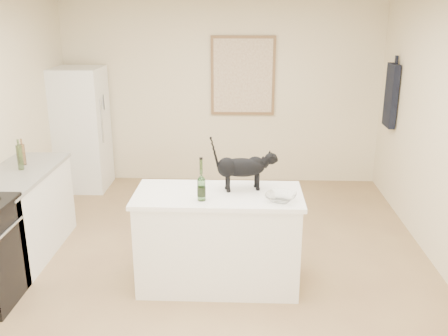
# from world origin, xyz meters

# --- Properties ---
(floor) EXTENTS (5.50, 5.50, 0.00)m
(floor) POSITION_xyz_m (0.00, 0.00, 0.00)
(floor) COLOR #A18355
(floor) RESTS_ON ground
(wall_back) EXTENTS (4.50, 0.00, 4.50)m
(wall_back) POSITION_xyz_m (0.00, 2.75, 1.30)
(wall_back) COLOR beige
(wall_back) RESTS_ON ground
(wall_front) EXTENTS (4.50, 0.00, 4.50)m
(wall_front) POSITION_xyz_m (0.00, -2.75, 1.30)
(wall_front) COLOR beige
(wall_front) RESTS_ON ground
(island_base) EXTENTS (1.44, 0.67, 0.86)m
(island_base) POSITION_xyz_m (0.10, -0.20, 0.43)
(island_base) COLOR white
(island_base) RESTS_ON floor
(island_top) EXTENTS (1.50, 0.70, 0.04)m
(island_top) POSITION_xyz_m (0.10, -0.20, 0.88)
(island_top) COLOR white
(island_top) RESTS_ON island_base
(left_cabinets) EXTENTS (0.60, 1.40, 0.86)m
(left_cabinets) POSITION_xyz_m (-1.95, 0.30, 0.43)
(left_cabinets) COLOR white
(left_cabinets) RESTS_ON floor
(left_countertop) EXTENTS (0.62, 1.44, 0.04)m
(left_countertop) POSITION_xyz_m (-1.95, 0.30, 0.88)
(left_countertop) COLOR gray
(left_countertop) RESTS_ON left_cabinets
(fridge) EXTENTS (0.68, 0.68, 1.70)m
(fridge) POSITION_xyz_m (-1.95, 2.35, 0.85)
(fridge) COLOR white
(fridge) RESTS_ON floor
(artwork_frame) EXTENTS (0.90, 0.03, 1.10)m
(artwork_frame) POSITION_xyz_m (0.30, 2.72, 1.55)
(artwork_frame) COLOR brown
(artwork_frame) RESTS_ON wall_back
(artwork_canvas) EXTENTS (0.82, 0.00, 1.02)m
(artwork_canvas) POSITION_xyz_m (0.30, 2.70, 1.55)
(artwork_canvas) COLOR beige
(artwork_canvas) RESTS_ON wall_back
(hanging_garment) EXTENTS (0.08, 0.34, 0.80)m
(hanging_garment) POSITION_xyz_m (2.19, 2.05, 1.40)
(hanging_garment) COLOR black
(hanging_garment) RESTS_ON wall_right
(black_cat) EXTENTS (0.56, 0.27, 0.38)m
(black_cat) POSITION_xyz_m (0.31, -0.10, 1.09)
(black_cat) COLOR black
(black_cat) RESTS_ON island_top
(wine_bottle) EXTENTS (0.08, 0.08, 0.33)m
(wine_bottle) POSITION_xyz_m (-0.03, -0.37, 1.07)
(wine_bottle) COLOR #285C25
(wine_bottle) RESTS_ON island_top
(glass_bowl) EXTENTS (0.33, 0.33, 0.06)m
(glass_bowl) POSITION_xyz_m (0.64, -0.36, 0.93)
(glass_bowl) COLOR white
(glass_bowl) RESTS_ON island_top
(fridge_paper) EXTENTS (0.06, 0.15, 0.21)m
(fridge_paper) POSITION_xyz_m (-1.60, 2.40, 1.22)
(fridge_paper) COLOR white
(fridge_paper) RESTS_ON fridge
(counter_bottle_cluster) EXTENTS (0.10, 0.22, 0.26)m
(counter_bottle_cluster) POSITION_xyz_m (-1.96, 0.47, 1.02)
(counter_bottle_cluster) COLOR brown
(counter_bottle_cluster) RESTS_ON left_countertop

